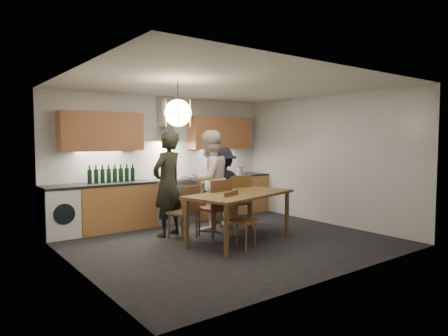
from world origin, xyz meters
TOP-DOWN VIEW (x-y plane):
  - ground at (0.00, 0.00)m, footprint 5.00×5.00m
  - room_shell at (0.00, 0.00)m, footprint 5.02×4.52m
  - counter_run at (0.02, 1.95)m, footprint 5.00×0.62m
  - range_stove at (0.00, 1.94)m, footprint 0.90×0.60m
  - wall_fixtures at (0.00, 2.07)m, footprint 4.30×0.54m
  - pendant_lamp at (-1.00, -0.10)m, footprint 0.43×0.43m
  - dining_table at (0.16, -0.15)m, footprint 2.11×1.42m
  - chair_back_left at (-0.49, 0.51)m, footprint 0.52×0.52m
  - chair_back_mid at (0.01, 0.30)m, footprint 0.49×0.49m
  - chair_back_right at (0.66, 0.54)m, footprint 0.48×0.48m
  - chair_front at (-0.14, -0.42)m, footprint 0.53×0.53m
  - person_left at (-0.63, 0.92)m, footprint 0.79×0.66m
  - person_mid at (0.24, 0.88)m, footprint 1.02×0.85m
  - person_right at (0.83, 1.22)m, footprint 1.14×0.91m
  - mixing_bowl at (1.06, 1.90)m, footprint 0.40×0.40m
  - stock_pot at (1.89, 1.97)m, footprint 0.29×0.29m
  - wine_bottles at (-1.23, 1.99)m, footprint 0.92×0.08m

SIDE VIEW (x-z plane):
  - ground at x=0.00m, z-range 0.00..0.00m
  - range_stove at x=0.00m, z-range -0.02..0.90m
  - counter_run at x=0.02m, z-range 0.00..0.90m
  - chair_front at x=-0.14m, z-range 0.06..0.96m
  - chair_back_left at x=-0.49m, z-range 0.07..0.99m
  - chair_back_mid at x=0.01m, z-range 0.07..1.09m
  - chair_back_right at x=0.66m, z-range 0.08..1.12m
  - dining_table at x=0.16m, z-range 0.31..1.13m
  - person_right at x=0.83m, z-range 0.00..1.54m
  - person_left at x=-0.63m, z-range 0.00..1.86m
  - mixing_bowl at x=1.06m, z-range 0.90..0.98m
  - person_mid at x=0.24m, z-range 0.00..1.88m
  - stock_pot at x=1.89m, z-range 0.90..1.06m
  - wine_bottles at x=-1.23m, z-range 0.90..1.24m
  - room_shell at x=0.00m, z-range 0.40..3.01m
  - wall_fixtures at x=0.00m, z-range 1.32..2.42m
  - pendant_lamp at x=-1.00m, z-range 1.75..2.45m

